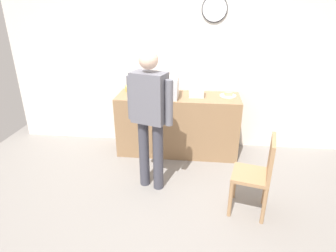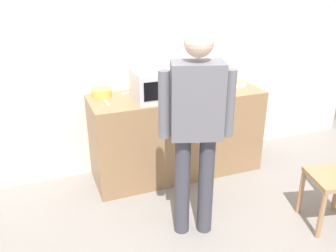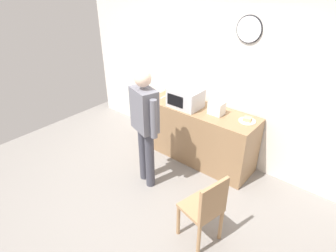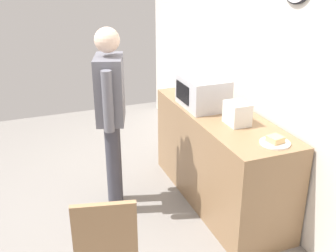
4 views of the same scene
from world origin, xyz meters
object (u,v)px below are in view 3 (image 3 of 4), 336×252
(toaster, at_px, (217,108))
(sandwich_plate, at_px, (247,120))
(person_standing, at_px, (145,122))
(microwave, at_px, (185,98))
(salad_bowl, at_px, (171,91))
(spoon_utensil, at_px, (164,97))
(wooden_chair, at_px, (206,208))
(fork_utensil, at_px, (185,97))

(toaster, bearing_deg, sandwich_plate, 8.73)
(toaster, bearing_deg, person_standing, -117.98)
(microwave, height_order, salad_bowl, microwave)
(spoon_utensil, bearing_deg, salad_bowl, 91.28)
(sandwich_plate, bearing_deg, microwave, -170.99)
(toaster, xyz_separation_m, wooden_chair, (0.72, -1.37, -0.51))
(spoon_utensil, height_order, wooden_chair, spoon_utensil)
(fork_utensil, distance_m, person_standing, 1.24)
(person_standing, bearing_deg, fork_utensil, 99.90)
(microwave, xyz_separation_m, sandwich_plate, (0.99, 0.16, -0.13))
(person_standing, relative_size, wooden_chair, 1.87)
(sandwich_plate, distance_m, person_standing, 1.47)
(sandwich_plate, bearing_deg, wooden_chair, -80.19)
(fork_utensil, bearing_deg, spoon_utensil, -141.72)
(person_standing, bearing_deg, spoon_utensil, 116.91)
(salad_bowl, height_order, wooden_chair, salad_bowl)
(fork_utensil, bearing_deg, person_standing, -80.10)
(salad_bowl, height_order, person_standing, person_standing)
(person_standing, bearing_deg, wooden_chair, -16.21)
(person_standing, bearing_deg, sandwich_plate, 46.89)
(spoon_utensil, relative_size, wooden_chair, 0.18)
(salad_bowl, relative_size, person_standing, 0.12)
(salad_bowl, bearing_deg, microwave, -29.11)
(person_standing, xyz_separation_m, wooden_chair, (1.25, -0.36, -0.51))
(microwave, distance_m, fork_utensil, 0.40)
(toaster, bearing_deg, wooden_chair, -62.14)
(sandwich_plate, relative_size, salad_bowl, 1.15)
(sandwich_plate, bearing_deg, salad_bowl, 175.03)
(wooden_chair, bearing_deg, salad_bowl, 138.28)
(toaster, bearing_deg, fork_utensil, 163.75)
(salad_bowl, bearing_deg, toaster, -11.12)
(microwave, height_order, wooden_chair, microwave)
(person_standing, bearing_deg, toaster, 62.02)
(fork_utensil, xyz_separation_m, wooden_chair, (1.47, -1.58, -0.42))
(spoon_utensil, distance_m, person_standing, 1.11)
(sandwich_plate, bearing_deg, person_standing, -133.11)
(sandwich_plate, relative_size, toaster, 1.10)
(spoon_utensil, bearing_deg, fork_utensil, 38.28)
(wooden_chair, bearing_deg, toaster, 117.86)
(salad_bowl, height_order, spoon_utensil, salad_bowl)
(toaster, relative_size, spoon_utensil, 1.29)
(microwave, relative_size, salad_bowl, 2.38)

